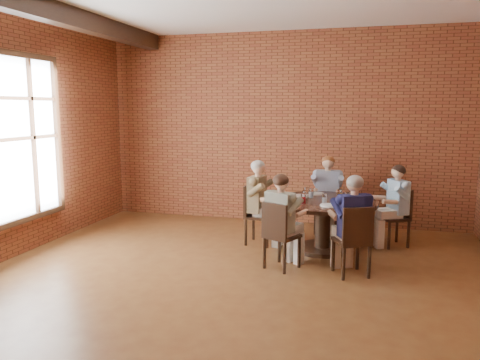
% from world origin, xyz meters
% --- Properties ---
extents(floor, '(7.00, 7.00, 0.00)m').
position_xyz_m(floor, '(0.00, 0.00, 0.00)').
color(floor, brown).
rests_on(floor, ground).
extents(wall_back, '(7.00, 0.00, 7.00)m').
position_xyz_m(wall_back, '(0.00, 3.50, 1.70)').
color(wall_back, brown).
rests_on(wall_back, ground).
extents(ceiling_beam, '(0.22, 6.90, 0.26)m').
position_xyz_m(ceiling_beam, '(-2.45, 0.00, 3.27)').
color(ceiling_beam, '#321D10').
rests_on(ceiling_beam, ceiling).
extents(window, '(0.10, 2.16, 2.36)m').
position_xyz_m(window, '(-3.18, 0.40, 1.65)').
color(window, white).
rests_on(window, wall_left).
extents(dining_table, '(1.54, 1.54, 0.75)m').
position_xyz_m(dining_table, '(0.90, 1.88, 0.53)').
color(dining_table, '#321D10').
rests_on(dining_table, floor).
extents(chair_a, '(0.51, 0.51, 0.88)m').
position_xyz_m(chair_a, '(1.97, 2.45, 0.48)').
color(chair_a, '#321D10').
rests_on(chair_a, floor).
extents(diner_a, '(0.72, 0.68, 1.23)m').
position_xyz_m(diner_a, '(1.91, 2.42, 0.61)').
color(diner_a, teal).
rests_on(diner_a, floor).
extents(chair_b, '(0.41, 0.41, 0.91)m').
position_xyz_m(chair_b, '(0.87, 3.00, 0.50)').
color(chair_b, '#321D10').
rests_on(chair_b, floor).
extents(diner_b, '(0.51, 0.63, 1.28)m').
position_xyz_m(diner_b, '(0.87, 2.92, 0.64)').
color(diner_b, gray).
rests_on(diner_b, floor).
extents(chair_c, '(0.45, 0.45, 0.91)m').
position_xyz_m(chair_c, '(-0.13, 2.01, 0.50)').
color(chair_c, '#321D10').
rests_on(chair_c, floor).
extents(diner_c, '(0.67, 0.57, 1.28)m').
position_xyz_m(diner_c, '(-0.06, 2.00, 0.64)').
color(diner_c, brown).
rests_on(diner_c, floor).
extents(chair_d, '(0.51, 0.51, 0.89)m').
position_xyz_m(chair_d, '(0.43, 0.93, 0.49)').
color(chair_d, '#321D10').
rests_on(chair_d, floor).
extents(diner_d, '(0.68, 0.73, 1.24)m').
position_xyz_m(diner_d, '(0.46, 0.99, 0.62)').
color(diner_d, gray).
rests_on(diner_d, floor).
extents(chair_e, '(0.52, 0.52, 0.90)m').
position_xyz_m(chair_e, '(1.37, 0.91, 0.49)').
color(chair_e, '#321D10').
rests_on(chair_e, floor).
extents(diner_e, '(0.70, 0.75, 1.26)m').
position_xyz_m(diner_e, '(1.34, 0.98, 0.63)').
color(diner_e, '#171842').
rests_on(diner_e, floor).
extents(plate_a, '(0.26, 0.26, 0.01)m').
position_xyz_m(plate_a, '(1.32, 2.05, 0.76)').
color(plate_a, white).
rests_on(plate_a, dining_table).
extents(plate_b, '(0.26, 0.26, 0.01)m').
position_xyz_m(plate_b, '(0.74, 2.36, 0.76)').
color(plate_b, white).
rests_on(plate_b, dining_table).
extents(plate_c, '(0.26, 0.26, 0.01)m').
position_xyz_m(plate_c, '(0.55, 2.11, 0.76)').
color(plate_c, white).
rests_on(plate_c, dining_table).
extents(plate_d, '(0.26, 0.26, 0.01)m').
position_xyz_m(plate_d, '(1.02, 1.52, 0.76)').
color(plate_d, white).
rests_on(plate_d, dining_table).
extents(glass_a, '(0.07, 0.07, 0.14)m').
position_xyz_m(glass_a, '(1.24, 1.87, 0.82)').
color(glass_a, white).
rests_on(glass_a, dining_table).
extents(glass_b, '(0.07, 0.07, 0.14)m').
position_xyz_m(glass_b, '(1.12, 2.07, 0.82)').
color(glass_b, white).
rests_on(glass_b, dining_table).
extents(glass_c, '(0.07, 0.07, 0.14)m').
position_xyz_m(glass_c, '(0.62, 2.12, 0.82)').
color(glass_c, white).
rests_on(glass_c, dining_table).
extents(glass_d, '(0.07, 0.07, 0.14)m').
position_xyz_m(glass_d, '(0.71, 2.04, 0.82)').
color(glass_d, white).
rests_on(glass_d, dining_table).
extents(glass_e, '(0.07, 0.07, 0.14)m').
position_xyz_m(glass_e, '(0.64, 1.85, 0.82)').
color(glass_e, white).
rests_on(glass_e, dining_table).
extents(glass_f, '(0.07, 0.07, 0.14)m').
position_xyz_m(glass_f, '(0.65, 1.61, 0.82)').
color(glass_f, white).
rests_on(glass_f, dining_table).
extents(glass_g, '(0.07, 0.07, 0.14)m').
position_xyz_m(glass_g, '(0.93, 1.65, 0.82)').
color(glass_g, white).
rests_on(glass_g, dining_table).
extents(glass_h, '(0.07, 0.07, 0.14)m').
position_xyz_m(glass_h, '(1.15, 1.69, 0.82)').
color(glass_h, white).
rests_on(glass_h, dining_table).
extents(smartphone, '(0.08, 0.13, 0.01)m').
position_xyz_m(smartphone, '(1.24, 1.49, 0.75)').
color(smartphone, black).
rests_on(smartphone, dining_table).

